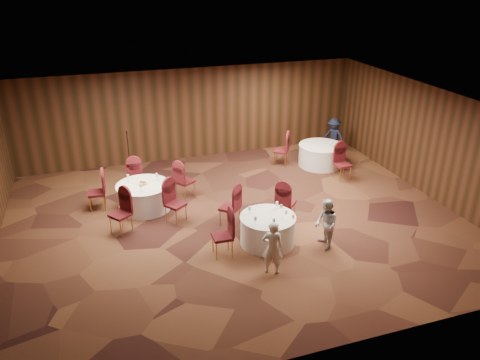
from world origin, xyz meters
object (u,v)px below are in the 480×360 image
object	(u,v)px
mic_stand	(130,165)
table_right	(321,155)
woman_b	(326,224)
table_main	(268,230)
man_c	(333,136)
table_left	(144,196)
woman_a	(272,248)

from	to	relation	value
mic_stand	table_right	bearing A→B (deg)	-7.92
woman_b	table_main	bearing A→B (deg)	-109.86
mic_stand	man_c	distance (m)	7.33
table_main	woman_b	world-z (taller)	woman_b
table_left	man_c	xyz separation A→B (m)	(7.19, 2.22, 0.29)
woman_a	man_c	xyz separation A→B (m)	(4.89, 6.23, 0.03)
table_left	table_right	bearing A→B (deg)	12.04
table_main	woman_b	distance (m)	1.43
table_left	man_c	distance (m)	7.53
woman_b	mic_stand	bearing A→B (deg)	-137.96
table_right	mic_stand	xyz separation A→B (m)	(-6.37, 0.89, 0.09)
table_main	table_left	distance (m)	3.87
woman_a	man_c	bearing A→B (deg)	-104.45
table_right	table_main	bearing A→B (deg)	-130.79
mic_stand	man_c	world-z (taller)	mic_stand
table_left	woman_a	bearing A→B (deg)	-60.20
table_left	mic_stand	bearing A→B (deg)	93.61
table_right	woman_b	size ratio (longest dim) A/B	1.18
man_c	woman_b	bearing A→B (deg)	-58.35
table_main	woman_a	bearing A→B (deg)	-106.69
table_right	man_c	world-z (taller)	man_c
woman_b	man_c	size ratio (longest dim) A/B	0.96
woman_a	woman_b	bearing A→B (deg)	-136.86
table_right	man_c	distance (m)	1.34
table_right	woman_b	bearing A→B (deg)	-115.99
table_main	mic_stand	bearing A→B (deg)	119.01
mic_stand	woman_a	world-z (taller)	mic_stand
table_right	mic_stand	world-z (taller)	mic_stand
table_right	mic_stand	size ratio (longest dim) A/B	0.95
table_left	man_c	bearing A→B (deg)	17.14
table_right	man_c	xyz separation A→B (m)	(0.96, 0.89, 0.29)
mic_stand	man_c	xyz separation A→B (m)	(7.33, 0.00, 0.20)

